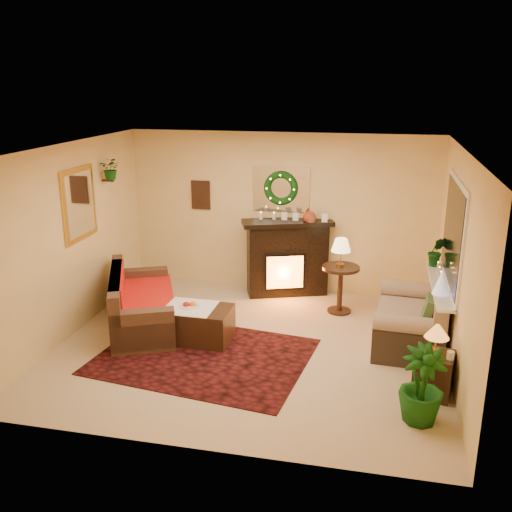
% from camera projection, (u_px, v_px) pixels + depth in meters
% --- Properties ---
extents(floor, '(5.00, 5.00, 0.00)m').
position_uv_depth(floor, '(250.00, 346.00, 7.56)').
color(floor, beige).
rests_on(floor, ground).
extents(ceiling, '(5.00, 5.00, 0.00)m').
position_uv_depth(ceiling, '(250.00, 149.00, 6.79)').
color(ceiling, white).
rests_on(ceiling, ground).
extents(wall_back, '(5.00, 5.00, 0.00)m').
position_uv_depth(wall_back, '(281.00, 213.00, 9.27)').
color(wall_back, '#EFD88C').
rests_on(wall_back, ground).
extents(wall_front, '(5.00, 5.00, 0.00)m').
position_uv_depth(wall_front, '(194.00, 325.00, 5.08)').
color(wall_front, '#EFD88C').
rests_on(wall_front, ground).
extents(wall_left, '(4.50, 4.50, 0.00)m').
position_uv_depth(wall_left, '(70.00, 241.00, 7.69)').
color(wall_left, '#EFD88C').
rests_on(wall_left, ground).
extents(wall_right, '(4.50, 4.50, 0.00)m').
position_uv_depth(wall_right, '(458.00, 266.00, 6.66)').
color(wall_right, '#EFD88C').
rests_on(wall_right, ground).
extents(area_rug, '(2.82, 2.27, 0.01)m').
position_uv_depth(area_rug, '(204.00, 356.00, 7.28)').
color(area_rug, '#5B111A').
rests_on(area_rug, floor).
extents(sofa, '(1.51, 2.04, 0.80)m').
position_uv_depth(sofa, '(142.00, 297.00, 8.08)').
color(sofa, '#3E1D15').
rests_on(sofa, floor).
extents(red_throw, '(0.86, 1.39, 0.02)m').
position_uv_depth(red_throw, '(142.00, 292.00, 8.20)').
color(red_throw, '#BA3525').
rests_on(red_throw, sofa).
extents(fireplace, '(1.34, 0.81, 1.17)m').
position_uv_depth(fireplace, '(287.00, 262.00, 9.27)').
color(fireplace, black).
rests_on(fireplace, floor).
extents(poinsettia, '(0.21, 0.21, 0.21)m').
position_uv_depth(poinsettia, '(309.00, 218.00, 8.99)').
color(poinsettia, '#AC3119').
rests_on(poinsettia, fireplace).
extents(mantel_candle_a, '(0.06, 0.06, 0.18)m').
position_uv_depth(mantel_candle_a, '(261.00, 218.00, 9.12)').
color(mantel_candle_a, '#F0E8BE').
rests_on(mantel_candle_a, fireplace).
extents(mantel_candle_b, '(0.06, 0.06, 0.17)m').
position_uv_depth(mantel_candle_b, '(274.00, 218.00, 9.11)').
color(mantel_candle_b, white).
rests_on(mantel_candle_b, fireplace).
extents(mantel_mirror, '(0.92, 0.02, 0.72)m').
position_uv_depth(mantel_mirror, '(281.00, 189.00, 9.14)').
color(mantel_mirror, white).
rests_on(mantel_mirror, wall_back).
extents(wreath, '(0.55, 0.11, 0.55)m').
position_uv_depth(wreath, '(281.00, 188.00, 9.09)').
color(wreath, '#194719').
rests_on(wreath, wall_back).
extents(wall_art, '(0.32, 0.03, 0.48)m').
position_uv_depth(wall_art, '(201.00, 195.00, 9.46)').
color(wall_art, '#381E11').
rests_on(wall_art, wall_back).
extents(gold_mirror, '(0.03, 0.84, 1.00)m').
position_uv_depth(gold_mirror, '(79.00, 204.00, 7.83)').
color(gold_mirror, gold).
rests_on(gold_mirror, wall_left).
extents(hanging_plant, '(0.33, 0.28, 0.36)m').
position_uv_depth(hanging_plant, '(112.00, 179.00, 8.43)').
color(hanging_plant, '#194719').
rests_on(hanging_plant, wall_left).
extents(loveseat, '(0.98, 1.56, 0.87)m').
position_uv_depth(loveseat, '(411.00, 314.00, 7.54)').
color(loveseat, gray).
rests_on(loveseat, floor).
extents(window_frame, '(0.03, 1.86, 1.36)m').
position_uv_depth(window_frame, '(454.00, 233.00, 7.11)').
color(window_frame, white).
rests_on(window_frame, wall_right).
extents(window_glass, '(0.02, 1.70, 1.22)m').
position_uv_depth(window_glass, '(453.00, 233.00, 7.11)').
color(window_glass, black).
rests_on(window_glass, wall_right).
extents(window_sill, '(0.22, 1.86, 0.04)m').
position_uv_depth(window_sill, '(440.00, 284.00, 7.33)').
color(window_sill, white).
rests_on(window_sill, wall_right).
extents(mini_tree, '(0.21, 0.21, 0.31)m').
position_uv_depth(mini_tree, '(442.00, 282.00, 6.90)').
color(mini_tree, white).
rests_on(mini_tree, window_sill).
extents(sill_plant, '(0.30, 0.24, 0.55)m').
position_uv_depth(sill_plant, '(436.00, 253.00, 7.91)').
color(sill_plant, black).
rests_on(sill_plant, window_sill).
extents(side_table_round, '(0.74, 0.74, 0.73)m').
position_uv_depth(side_table_round, '(340.00, 292.00, 8.59)').
color(side_table_round, '#3D1D13').
rests_on(side_table_round, floor).
extents(lamp_cream, '(0.29, 0.29, 0.44)m').
position_uv_depth(lamp_cream, '(341.00, 257.00, 8.40)').
color(lamp_cream, '#FFE292').
rests_on(lamp_cream, side_table_round).
extents(end_table_square, '(0.48, 0.48, 0.50)m').
position_uv_depth(end_table_square, '(433.00, 372.00, 6.34)').
color(end_table_square, '#2F1E14').
rests_on(end_table_square, floor).
extents(lamp_tiffany, '(0.27, 0.27, 0.39)m').
position_uv_depth(lamp_tiffany, '(437.00, 333.00, 6.21)').
color(lamp_tiffany, orange).
rests_on(lamp_tiffany, end_table_square).
extents(coffee_table, '(1.11, 0.62, 0.46)m').
position_uv_depth(coffee_table, '(191.00, 325.00, 7.71)').
color(coffee_table, '#472A10').
rests_on(coffee_table, floor).
extents(fruit_bowl, '(0.28, 0.28, 0.06)m').
position_uv_depth(fruit_bowl, '(189.00, 308.00, 7.66)').
color(fruit_bowl, white).
rests_on(fruit_bowl, coffee_table).
extents(floor_palm, '(1.71, 1.71, 2.49)m').
position_uv_depth(floor_palm, '(422.00, 382.00, 5.78)').
color(floor_palm, '#21631B').
rests_on(floor_palm, floor).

